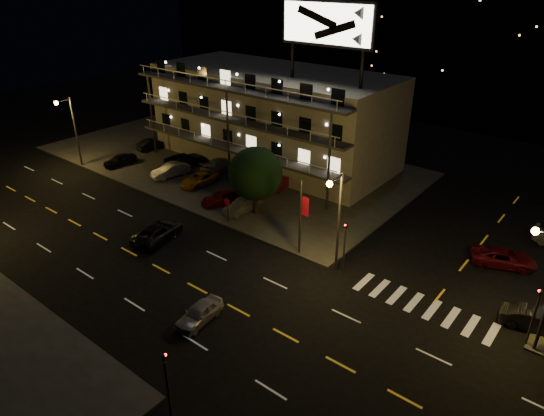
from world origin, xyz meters
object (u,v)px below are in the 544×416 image
Objects in this scene: tree at (255,175)px; lot_car_4 at (242,205)px; lot_car_2 at (200,179)px; lot_car_7 at (222,165)px; road_car_west at (158,232)px; road_car_east at (199,313)px; side_car_0 at (536,320)px.

lot_car_4 is at bearing -153.82° from tree.
lot_car_2 is at bearing 171.18° from lot_car_4.
lot_car_2 is 7.88m from lot_car_4.
lot_car_4 is (7.65, -1.89, 0.09)m from lot_car_2.
lot_car_7 is 15.50m from road_car_west.
road_car_west is at bearing -111.53° from tree.
road_car_west is at bearing -59.17° from lot_car_2.
road_car_west is at bearing 148.02° from road_car_east.
lot_car_4 is at bearing 116.14° from road_car_east.
tree reaches higher than lot_car_2.
side_car_0 is at bearing -1.83° from lot_car_2.
tree reaches higher than side_car_0.
road_car_east is at bearing -53.40° from lot_car_4.
road_car_east is (8.19, -13.35, -0.22)m from lot_car_4.
side_car_0 is (33.10, -2.48, -0.06)m from lot_car_2.
tree is 15.94m from road_car_east.
road_car_west is (-3.44, -8.71, -3.25)m from tree.
side_car_0 is at bearing 3.72° from lot_car_4.
tree is at bearing 111.28° from road_car_east.
lot_car_7 is 34.56m from side_car_0.
road_car_east is at bearing -63.31° from tree.
lot_car_4 is 25.46m from side_car_0.
lot_car_4 reaches higher than lot_car_2.
road_car_east is (16.66, -19.41, -0.29)m from lot_car_7.
lot_car_4 is at bearing -117.11° from road_car_west.
side_car_0 is at bearing -176.44° from road_car_west.
lot_car_4 is (-1.19, -0.59, -3.10)m from tree.
road_car_west reaches higher than road_car_east.
road_car_west is (-10.44, 5.22, 0.07)m from road_car_east.
side_car_0 reaches higher than lot_car_2.
side_car_0 is (33.91, -6.66, -0.22)m from lot_car_7.
lot_car_2 is 0.87× the size of road_car_west.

